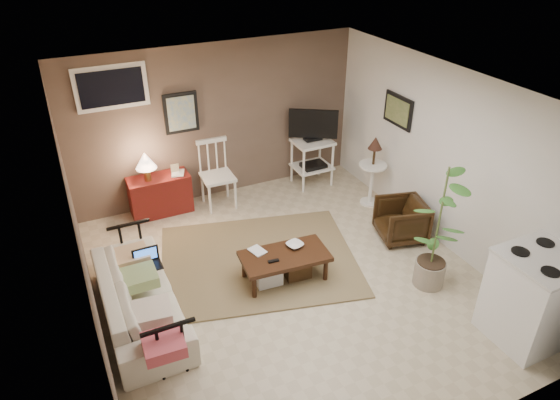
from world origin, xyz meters
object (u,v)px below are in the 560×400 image
side_table (373,163)px  armchair (401,219)px  red_console (159,192)px  spindle_chair (217,177)px  tv_stand (313,146)px  stove (534,297)px  potted_plant (438,225)px  coffee_table (284,265)px  sofa (138,290)px

side_table → armchair: bearing=-99.6°
red_console → spindle_chair: size_ratio=1.00×
tv_stand → stove: bearing=-83.9°
potted_plant → side_table: bearing=76.7°
red_console → tv_stand: 2.54m
red_console → coffee_table: bearing=-66.2°
potted_plant → stove: size_ratio=1.56×
spindle_chair → stove: size_ratio=0.99×
red_console → potted_plant: potted_plant is taller
sofa → side_table: 3.91m
potted_plant → armchair: bearing=73.0°
spindle_chair → armchair: bearing=-44.6°
sofa → stove: (3.68, -2.05, 0.14)m
stove → armchair: bearing=92.3°
stove → spindle_chair: bearing=117.1°
red_console → side_table: bearing=-20.6°
sofa → spindle_chair: (1.62, 1.99, 0.10)m
side_table → tv_stand: bearing=117.8°
sofa → potted_plant: size_ratio=1.21×
sofa → potted_plant: (3.30, -0.93, 0.48)m
spindle_chair → potted_plant: 3.39m
side_table → armchair: side_table is taller
potted_plant → stove: 1.23m
spindle_chair → potted_plant: potted_plant is taller
tv_stand → stove: (0.43, -4.02, -0.17)m
side_table → coffee_table: bearing=-151.4°
sofa → armchair: (3.60, 0.03, -0.07)m
tv_stand → armchair: (0.34, -1.94, -0.37)m
spindle_chair → side_table: bearing=-24.6°
red_console → spindle_chair: spindle_chair is taller
sofa → side_table: (3.76, 1.01, 0.31)m
sofa → side_table: bearing=-75.0°
red_console → potted_plant: bearing=-50.3°
coffee_table → red_console: size_ratio=1.07×
spindle_chair → stove: (2.07, -4.03, 0.03)m
spindle_chair → tv_stand: bearing=-0.6°
tv_stand → potted_plant: size_ratio=0.80×
side_table → stove: size_ratio=1.07×
red_console → armchair: 3.55m
coffee_table → sofa: (-1.74, 0.10, 0.16)m
red_console → tv_stand: bearing=-3.9°
red_console → side_table: side_table is taller
red_console → tv_stand: size_ratio=0.80×
armchair → potted_plant: (-0.30, -0.96, 0.55)m
side_table → potted_plant: potted_plant is taller
sofa → tv_stand: size_ratio=1.52×
sofa → side_table: size_ratio=1.75×
potted_plant → spindle_chair: bearing=120.0°
side_table → spindle_chair: bearing=155.4°
stove → sofa: bearing=150.9°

